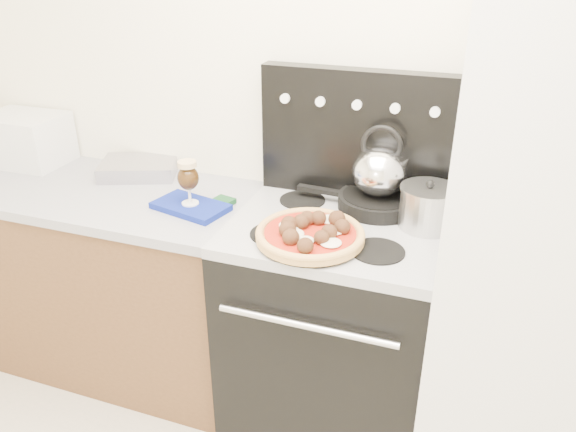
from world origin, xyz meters
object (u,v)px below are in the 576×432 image
at_px(toaster_oven, 25,139).
at_px(tea_kettle, 380,167).
at_px(base_cabinet, 103,279).
at_px(pizza, 310,232).
at_px(fridge, 548,252).
at_px(pizza_pan, 310,240).
at_px(stock_pot, 427,208).
at_px(skillet, 377,202).
at_px(stove_body, 332,331).
at_px(oven_mitt, 191,207).
at_px(beer_glass, 189,182).

relative_size(toaster_oven, tea_kettle, 1.57).
height_order(base_cabinet, pizza, pizza).
xyz_separation_m(fridge, toaster_oven, (-2.24, 0.20, 0.06)).
xyz_separation_m(base_cabinet, pizza_pan, (1.05, -0.18, 0.50)).
bearing_deg(stock_pot, skillet, 154.59).
relative_size(stove_body, oven_mitt, 3.07).
bearing_deg(tea_kettle, fridge, -16.31).
bearing_deg(skillet, stock_pot, -25.41).
xyz_separation_m(fridge, skillet, (-0.59, 0.21, -0.00)).
xyz_separation_m(stove_body, pizza, (-0.05, -0.16, 0.52)).
bearing_deg(pizza_pan, stock_pot, 34.84).
xyz_separation_m(base_cabinet, pizza, (1.05, -0.18, 0.53)).
xyz_separation_m(oven_mitt, pizza_pan, (0.53, -0.13, 0.01)).
bearing_deg(beer_glass, fridge, 0.27).
xyz_separation_m(tea_kettle, stock_pot, (0.19, -0.09, -0.10)).
distance_m(stove_body, skillet, 0.55).
bearing_deg(fridge, tea_kettle, 160.83).
height_order(pizza_pan, skillet, skillet).
distance_m(base_cabinet, skillet, 1.33).
distance_m(base_cabinet, beer_glass, 0.79).
bearing_deg(tea_kettle, stock_pot, -22.56).
bearing_deg(tea_kettle, pizza, -112.51).
bearing_deg(pizza, beer_glass, 166.28).
xyz_separation_m(fridge, oven_mitt, (-1.28, -0.01, -0.04)).
height_order(fridge, skillet, fridge).
relative_size(base_cabinet, toaster_oven, 4.01).
height_order(fridge, toaster_oven, fridge).
distance_m(base_cabinet, pizza_pan, 1.18).
bearing_deg(fridge, stock_pot, 164.10).
bearing_deg(beer_glass, stock_pot, 7.67).
xyz_separation_m(oven_mitt, tea_kettle, (0.69, 0.21, 0.18)).
bearing_deg(beer_glass, oven_mitt, 0.00).
distance_m(pizza, tea_kettle, 0.40).
height_order(pizza_pan, tea_kettle, tea_kettle).
distance_m(fridge, oven_mitt, 1.28).
relative_size(oven_mitt, stock_pot, 1.47).
bearing_deg(tea_kettle, pizza_pan, -112.51).
height_order(stove_body, stock_pot, stock_pot).
xyz_separation_m(pizza_pan, stock_pot, (0.36, 0.25, 0.07)).
distance_m(stove_body, tea_kettle, 0.68).
relative_size(pizza_pan, tea_kettle, 1.50).
height_order(beer_glass, pizza_pan, beer_glass).
relative_size(base_cabinet, skillet, 4.85).
relative_size(fridge, toaster_oven, 5.25).
bearing_deg(toaster_oven, oven_mitt, -13.14).
bearing_deg(beer_glass, toaster_oven, 167.83).
bearing_deg(beer_glass, skillet, 17.06).
bearing_deg(beer_glass, tea_kettle, 17.06).
bearing_deg(pizza_pan, oven_mitt, 166.28).
distance_m(fridge, skillet, 0.62).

